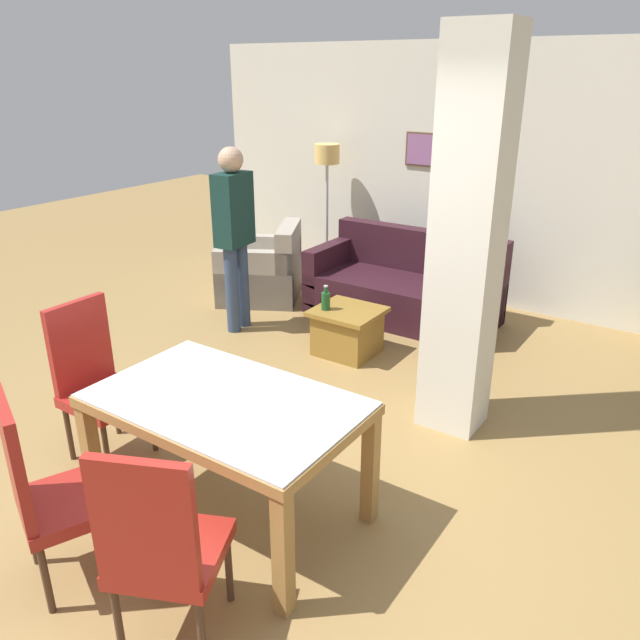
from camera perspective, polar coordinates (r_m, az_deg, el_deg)
The scene contains 13 objects.
ground_plane at distance 3.88m, azimuth -8.01°, elevation -16.95°, with size 18.00×18.00×0.00m, color olive.
back_wall at distance 6.86m, azimuth 16.17°, elevation 12.21°, with size 7.20×0.09×2.70m.
divider_pillar at distance 4.26m, azimuth 13.28°, elevation 6.79°, with size 0.42×0.37×2.70m.
dining_table at distance 3.54m, azimuth -8.53°, elevation -9.42°, with size 1.48×0.91×0.76m.
dining_chair_near_left at distance 3.36m, azimuth -23.61°, elevation -13.84°, with size 0.60×0.60×1.06m.
dining_chair_head_left at distance 4.33m, azimuth -19.83°, elevation -4.92°, with size 0.46×0.46×1.06m.
dining_chair_near_right at distance 2.88m, azimuth -14.36°, elevation -19.23°, with size 0.61×0.61×1.06m.
sofa at distance 6.53m, azimuth 7.73°, elevation 2.80°, with size 1.91×0.90×0.87m.
armchair at distance 7.02m, azimuth -5.20°, elevation 4.28°, with size 1.13×1.12×0.84m.
coffee_table at distance 5.65m, azimuth 2.52°, elevation -0.99°, with size 0.58×0.55×0.42m.
bottle at distance 5.54m, azimuth 0.53°, elevation 1.81°, with size 0.08×0.08×0.22m.
floor_lamp at distance 7.39m, azimuth 0.65°, elevation 13.70°, with size 0.29×0.29×1.62m.
standing_person at distance 6.01m, azimuth -7.86°, elevation 8.41°, with size 0.25×0.40×1.77m.
Camera 1 is at (2.10, -2.18, 2.43)m, focal length 35.00 mm.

